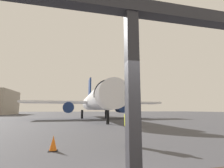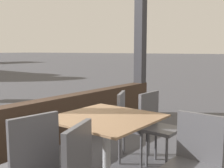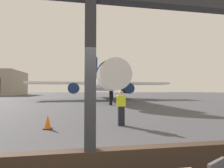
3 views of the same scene
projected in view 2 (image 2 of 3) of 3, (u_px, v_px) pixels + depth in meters
dining_table at (106, 143)px, 2.69m from camera, size 0.94×0.94×0.77m
cafe_chair_window_left at (29, 162)px, 2.09m from camera, size 0.43×0.43×0.95m
cafe_chair_window_right at (129, 120)px, 3.46m from camera, size 0.51×0.51×0.88m
cafe_chair_aisle_right at (195, 158)px, 2.22m from camera, size 0.40×0.40×0.89m
cafe_chair_side_extra at (156, 122)px, 3.26m from camera, size 0.41×0.41×0.91m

